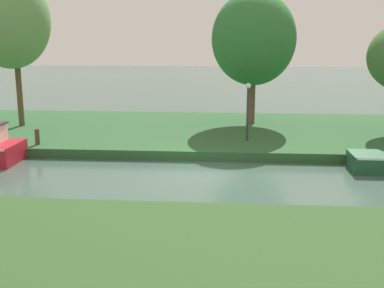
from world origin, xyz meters
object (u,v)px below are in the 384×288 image
Objects in this scene: mooring_post_near at (37,137)px; willow_tree_left at (9,20)px; willow_tree_centre at (254,39)px; lamp_post at (248,104)px.

willow_tree_left is at bearing 124.00° from mooring_post_near.
mooring_post_near is (-9.34, -5.86, -4.03)m from willow_tree_centre.
willow_tree_left is 1.13× the size of willow_tree_centre.
willow_tree_left is at bearing -169.68° from willow_tree_centre.
willow_tree_centre is at bearing 32.10° from mooring_post_near.
willow_tree_left is at bearing 169.02° from lamp_post.
mooring_post_near is (-8.97, -1.48, -1.30)m from lamp_post.
lamp_post reaches higher than mooring_post_near.
willow_tree_centre is 5.18m from lamp_post.
willow_tree_left reaches higher than mooring_post_near.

